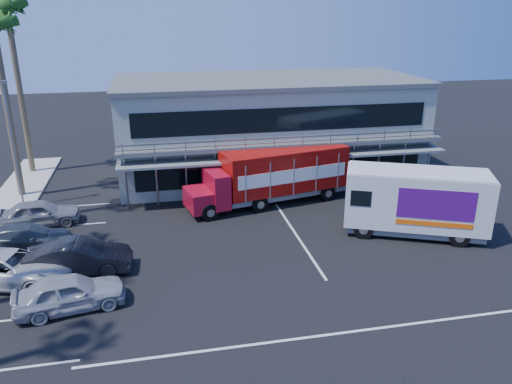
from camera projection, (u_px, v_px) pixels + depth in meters
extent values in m
plane|color=black|center=(276.00, 265.00, 25.07)|extent=(120.00, 120.00, 0.00)
cube|color=gray|center=(268.00, 128.00, 38.21)|extent=(22.00, 10.00, 7.00)
cube|color=#515454|center=(268.00, 80.00, 36.95)|extent=(22.40, 10.40, 0.30)
cube|color=#515454|center=(286.00, 145.00, 33.03)|extent=(22.00, 1.20, 0.25)
cube|color=gray|center=(289.00, 140.00, 32.36)|extent=(22.00, 0.08, 0.90)
cube|color=slate|center=(287.00, 157.00, 33.00)|extent=(22.00, 1.80, 0.15)
cube|color=black|center=(284.00, 171.00, 34.26)|extent=(20.00, 0.06, 1.60)
cube|color=black|center=(285.00, 120.00, 33.01)|extent=(20.00, 0.06, 1.60)
cylinder|color=brown|center=(9.00, 117.00, 32.32)|extent=(0.44, 0.44, 11.00)
cylinder|color=brown|center=(21.00, 96.00, 37.13)|extent=(0.44, 0.44, 12.00)
sphere|color=#143E11|center=(6.00, 7.00, 34.99)|extent=(1.10, 1.10, 1.10)
cylinder|color=gray|center=(14.00, 147.00, 31.10)|extent=(0.14, 0.14, 8.00)
cube|color=gray|center=(2.00, 82.00, 29.72)|extent=(0.50, 0.25, 0.18)
cube|color=maroon|center=(199.00, 200.00, 30.77)|extent=(1.91, 2.58, 1.24)
cube|color=maroon|center=(216.00, 188.00, 31.01)|extent=(1.56, 2.75, 2.17)
cube|color=black|center=(216.00, 179.00, 30.80)|extent=(0.52, 2.16, 0.72)
cube|color=#A8120A|center=(284.00, 169.00, 32.60)|extent=(8.63, 4.30, 2.69)
cube|color=slate|center=(284.00, 192.00, 33.15)|extent=(8.55, 3.92, 0.31)
cube|color=white|center=(294.00, 176.00, 31.52)|extent=(7.44, 1.66, 0.88)
cube|color=white|center=(276.00, 165.00, 33.75)|extent=(7.44, 1.66, 0.88)
cylinder|color=black|center=(210.00, 213.00, 30.09)|extent=(1.11, 0.50, 1.08)
cylinder|color=black|center=(199.00, 200.00, 32.04)|extent=(1.11, 0.50, 1.08)
cylinder|color=black|center=(260.00, 204.00, 31.35)|extent=(1.11, 0.50, 1.08)
cylinder|color=black|center=(246.00, 193.00, 33.30)|extent=(1.11, 0.50, 1.08)
cylinder|color=black|center=(328.00, 193.00, 33.25)|extent=(1.11, 0.50, 1.08)
cylinder|color=black|center=(311.00, 183.00, 35.20)|extent=(1.11, 0.50, 1.08)
cube|color=silver|center=(416.00, 199.00, 27.78)|extent=(8.14, 5.50, 3.09)
cube|color=slate|center=(413.00, 227.00, 28.37)|extent=(7.75, 5.13, 0.39)
cube|color=black|center=(347.00, 188.00, 28.40)|extent=(0.92, 2.02, 1.05)
cube|color=silver|center=(419.00, 172.00, 27.24)|extent=(7.98, 5.39, 0.09)
cube|color=#490B6B|center=(436.00, 205.00, 26.31)|extent=(3.66, 1.60, 1.65)
cube|color=#490B6B|center=(430.00, 188.00, 28.77)|extent=(3.66, 1.60, 1.65)
cube|color=#F2590C|center=(434.00, 224.00, 26.69)|extent=(3.65, 1.60, 0.28)
cylinder|color=black|center=(363.00, 230.00, 27.79)|extent=(1.08, 0.68, 1.06)
cylinder|color=black|center=(364.00, 214.00, 29.94)|extent=(1.08, 0.68, 1.06)
cylinder|color=black|center=(460.00, 238.00, 26.83)|extent=(1.08, 0.68, 1.06)
cylinder|color=black|center=(453.00, 221.00, 28.98)|extent=(1.08, 0.68, 1.06)
imported|color=#9D9EA3|center=(70.00, 293.00, 21.15)|extent=(4.84, 2.62, 1.56)
imported|color=black|center=(79.00, 257.00, 24.08)|extent=(5.02, 1.97, 1.63)
imported|color=silver|center=(11.00, 268.00, 23.16)|extent=(6.09, 3.91, 1.56)
imported|color=#333B45|center=(28.00, 237.00, 26.52)|extent=(4.82, 2.28, 1.36)
imported|color=gray|center=(39.00, 213.00, 29.41)|extent=(4.74, 2.35, 1.55)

